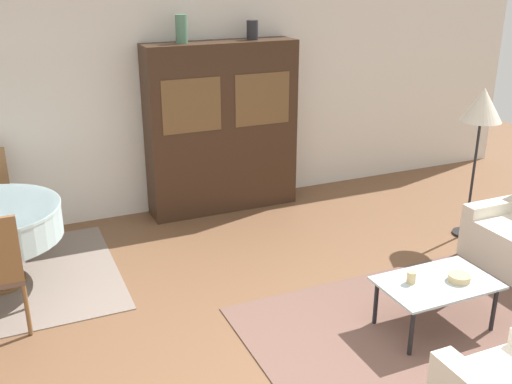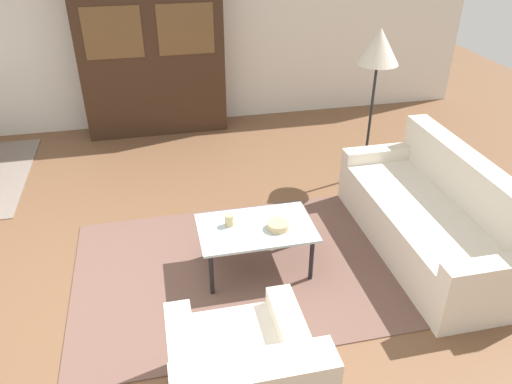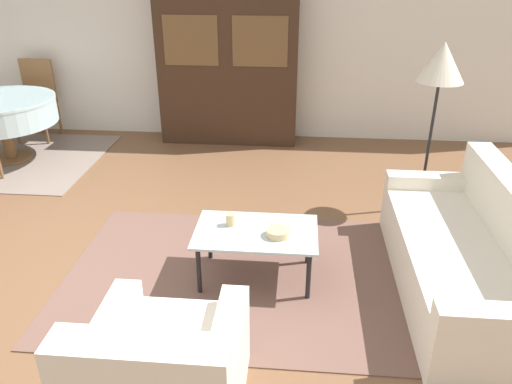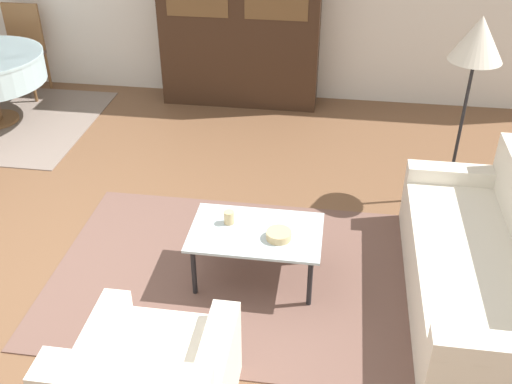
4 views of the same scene
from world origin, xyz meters
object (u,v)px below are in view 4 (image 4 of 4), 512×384
object	(u,v)px
floor_lamp	(477,45)
cup	(229,217)
coffee_table	(256,236)
bowl	(279,235)
display_cabinet	(240,17)
dining_chair_far	(22,45)
couch	(486,269)

from	to	relation	value
floor_lamp	cup	bearing A→B (deg)	-144.31
coffee_table	bowl	xyz separation A→B (m)	(0.17, -0.06, 0.07)
display_cabinet	dining_chair_far	distance (m)	2.62
dining_chair_far	display_cabinet	bearing A→B (deg)	-178.08
couch	floor_lamp	distance (m)	1.74
floor_lamp	display_cabinet	bearing A→B (deg)	139.95
bowl	coffee_table	bearing A→B (deg)	160.68
display_cabinet	floor_lamp	world-z (taller)	display_cabinet
dining_chair_far	cup	xyz separation A→B (m)	(3.01, -2.97, -0.11)
dining_chair_far	floor_lamp	distance (m)	5.11
floor_lamp	coffee_table	bearing A→B (deg)	-139.28
dining_chair_far	cup	bearing A→B (deg)	135.47
couch	display_cabinet	bearing A→B (deg)	34.92
couch	dining_chair_far	xyz separation A→B (m)	(-4.79, 3.07, 0.28)
couch	dining_chair_far	bearing A→B (deg)	57.30
bowl	couch	bearing A→B (deg)	0.78
display_cabinet	bowl	world-z (taller)	display_cabinet
dining_chair_far	bowl	bearing A→B (deg)	137.57
bowl	floor_lamp	bearing A→B (deg)	45.28
display_cabinet	bowl	bearing A→B (deg)	-75.86
couch	bowl	size ratio (longest dim) A/B	11.35
display_cabinet	bowl	size ratio (longest dim) A/B	11.28
floor_lamp	couch	bearing A→B (deg)	-87.84
coffee_table	floor_lamp	xyz separation A→B (m)	(1.52, 1.31, 1.01)
floor_lamp	bowl	bearing A→B (deg)	-134.72
coffee_table	floor_lamp	distance (m)	2.25
display_cabinet	cup	size ratio (longest dim) A/B	20.42
floor_lamp	bowl	xyz separation A→B (m)	(-1.35, -1.37, -0.94)
coffee_table	display_cabinet	xyz separation A→B (m)	(-0.63, 3.12, 0.61)
display_cabinet	dining_chair_far	bearing A→B (deg)	-178.08
display_cabinet	cup	xyz separation A→B (m)	(0.43, -3.05, -0.52)
floor_lamp	bowl	size ratio (longest dim) A/B	9.23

